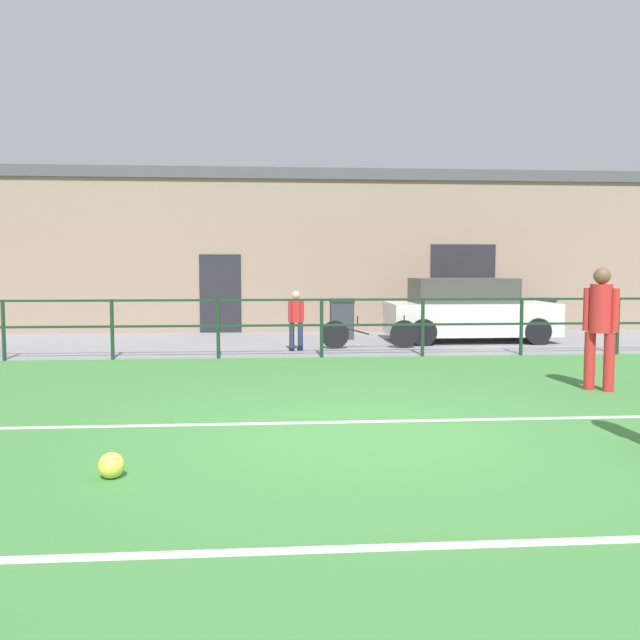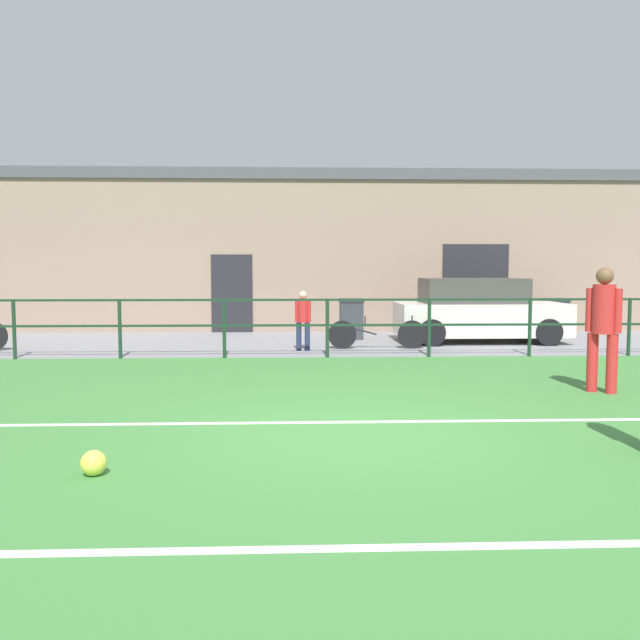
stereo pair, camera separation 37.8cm
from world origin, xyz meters
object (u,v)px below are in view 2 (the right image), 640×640
object	(u,v)px
parked_car_red	(478,312)
trash_bin_0	(555,317)
spectator_child	(303,317)
player_striker	(603,322)
soccer_ball_spare	(94,463)
trash_bin_1	(351,319)
bicycle_parked_1	(377,334)

from	to	relation	value
parked_car_red	trash_bin_0	size ratio (longest dim) A/B	4.08
spectator_child	trash_bin_0	distance (m)	7.16
player_striker	parked_car_red	bearing A→B (deg)	128.35
soccer_ball_spare	trash_bin_1	distance (m)	10.91
soccer_ball_spare	trash_bin_0	size ratio (longest dim) A/B	0.23
spectator_child	trash_bin_1	bearing A→B (deg)	-101.22
spectator_child	trash_bin_1	xyz separation A→B (m)	(1.20, 2.22, -0.21)
parked_car_red	trash_bin_0	bearing A→B (deg)	31.66
trash_bin_0	trash_bin_1	size ratio (longest dim) A/B	0.96
player_striker	trash_bin_0	size ratio (longest dim) A/B	1.86
trash_bin_0	bicycle_parked_1	bearing A→B (deg)	-151.35
player_striker	spectator_child	world-z (taller)	player_striker
player_striker	parked_car_red	xyz separation A→B (m)	(-0.02, 6.21, -0.27)
trash_bin_0	trash_bin_1	world-z (taller)	trash_bin_1
soccer_ball_spare	spectator_child	xyz separation A→B (m)	(1.89, 8.24, 0.62)
bicycle_parked_1	trash_bin_1	size ratio (longest dim) A/B	2.14
bicycle_parked_1	trash_bin_1	world-z (taller)	trash_bin_1
bicycle_parked_1	trash_bin_0	world-z (taller)	trash_bin_0
soccer_ball_spare	spectator_child	distance (m)	8.47
player_striker	soccer_ball_spare	distance (m)	7.01
spectator_child	trash_bin_1	distance (m)	2.53
trash_bin_0	trash_bin_1	distance (m)	5.36
soccer_ball_spare	bicycle_parked_1	world-z (taller)	bicycle_parked_1
spectator_child	parked_car_red	world-z (taller)	parked_car_red
spectator_child	bicycle_parked_1	bearing A→B (deg)	-152.65
player_striker	trash_bin_0	distance (m)	8.07
soccer_ball_spare	bicycle_parked_1	xyz separation A→B (m)	(3.47, 8.52, 0.23)
trash_bin_1	player_striker	bearing A→B (deg)	-67.21
trash_bin_0	trash_bin_1	bearing A→B (deg)	-171.90
spectator_child	trash_bin_0	bearing A→B (deg)	-138.17
spectator_child	bicycle_parked_1	distance (m)	1.66
soccer_ball_spare	bicycle_parked_1	size ratio (longest dim) A/B	0.10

